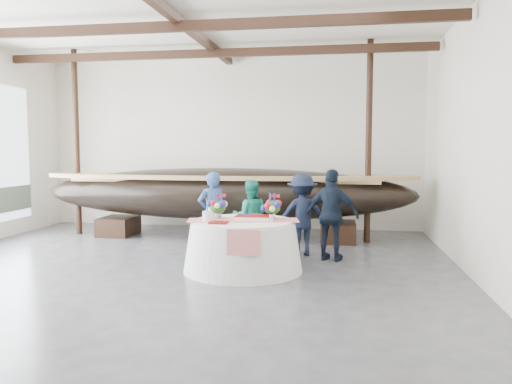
# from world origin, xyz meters

# --- Properties ---
(floor) EXTENTS (10.00, 12.00, 0.01)m
(floor) POSITION_xyz_m (0.00, 0.00, 0.00)
(floor) COLOR #3D3D42
(floor) RESTS_ON ground
(wall_back) EXTENTS (10.00, 0.02, 4.50)m
(wall_back) POSITION_xyz_m (0.00, 6.00, 2.25)
(wall_back) COLOR silver
(wall_back) RESTS_ON ground
(wall_right) EXTENTS (0.02, 12.00, 4.50)m
(wall_right) POSITION_xyz_m (5.00, 0.00, 2.25)
(wall_right) COLOR silver
(wall_right) RESTS_ON ground
(pavilion_structure) EXTENTS (9.80, 11.76, 4.50)m
(pavilion_structure) POSITION_xyz_m (0.00, 0.75, 4.00)
(pavilion_structure) COLOR black
(pavilion_structure) RESTS_ON ground
(longboat_display) EXTENTS (8.87, 1.77, 1.66)m
(longboat_display) POSITION_xyz_m (0.20, 4.28, 1.06)
(longboat_display) COLOR black
(longboat_display) RESTS_ON ground
(banquet_table) EXTENTS (2.06, 2.06, 0.88)m
(banquet_table) POSITION_xyz_m (1.22, 1.25, 0.44)
(banquet_table) COLOR silver
(banquet_table) RESTS_ON ground
(tabletop_items) EXTENTS (1.97, 0.98, 0.40)m
(tabletop_items) POSITION_xyz_m (1.18, 1.39, 1.03)
(tabletop_items) COLOR red
(tabletop_items) RESTS_ON banquet_table
(guest_woman_blue) EXTENTS (0.72, 0.68, 1.65)m
(guest_woman_blue) POSITION_xyz_m (0.34, 2.54, 0.83)
(guest_woman_blue) COLOR #2B4C8A
(guest_woman_blue) RESTS_ON ground
(guest_woman_teal) EXTENTS (0.82, 0.70, 1.48)m
(guest_woman_teal) POSITION_xyz_m (1.09, 2.73, 0.74)
(guest_woman_teal) COLOR #1B8D75
(guest_woman_teal) RESTS_ON ground
(guest_man_left) EXTENTS (1.15, 0.81, 1.62)m
(guest_man_left) POSITION_xyz_m (2.15, 2.67, 0.81)
(guest_man_left) COLOR black
(guest_man_left) RESTS_ON ground
(guest_man_right) EXTENTS (1.10, 0.71, 1.73)m
(guest_man_right) POSITION_xyz_m (2.73, 2.28, 0.87)
(guest_man_right) COLOR black
(guest_man_right) RESTS_ON ground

